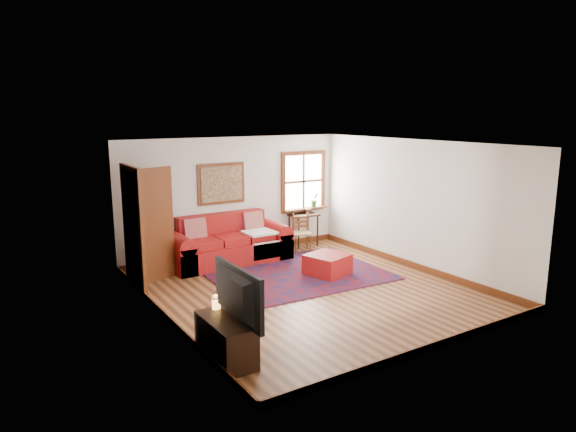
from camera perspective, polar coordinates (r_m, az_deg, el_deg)
ground at (r=8.90m, az=2.16°, el=-8.24°), size 5.50×5.50×0.00m
room_envelope at (r=8.49m, az=2.18°, el=2.33°), size 5.04×5.54×2.52m
window at (r=11.73m, az=1.89°, el=3.21°), size 1.18×0.20×1.38m
doorway at (r=9.24m, az=-15.60°, el=-1.01°), size 0.89×1.08×2.14m
framed_artwork at (r=10.69m, az=-7.41°, el=3.58°), size 1.05×0.07×0.85m
persian_rug at (r=9.75m, az=0.95°, el=-6.38°), size 3.27×2.68×0.02m
red_leather_sofa at (r=10.50m, az=-6.65°, el=-3.40°), size 2.45×1.01×0.96m
red_ottoman at (r=9.67m, az=4.39°, el=-5.41°), size 0.85×0.85×0.39m
side_table at (r=11.63m, az=1.73°, el=-0.36°), size 0.62×0.46×0.74m
ladder_back_chair at (r=11.23m, az=1.49°, el=-1.72°), size 0.49×0.48×0.82m
media_cabinet at (r=6.51m, az=-6.92°, el=-13.49°), size 0.43×0.96×0.53m
television at (r=6.21m, az=-6.52°, el=-8.76°), size 0.15×1.16×0.67m
candle_hurricane at (r=6.70m, az=-7.98°, el=-9.54°), size 0.12×0.12×0.18m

